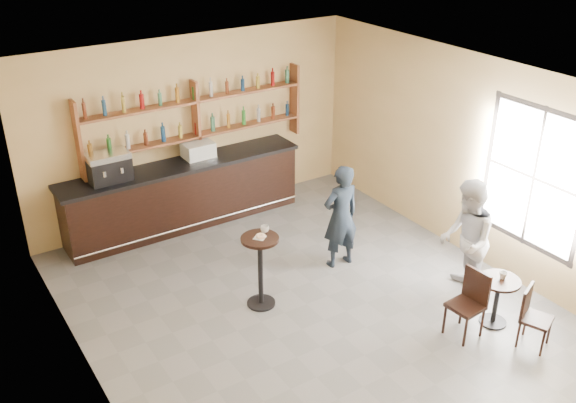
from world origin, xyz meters
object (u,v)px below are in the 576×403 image
pastry_case (198,151)px  man_main (341,216)px  chair_south (537,319)px  espresso_machine (109,167)px  pedestal_table (261,272)px  bar_counter (184,194)px  chair_west (466,305)px  cafe_table (496,301)px  patron_second (466,241)px

pastry_case → man_main: bearing=-56.0°
pastry_case → chair_south: bearing=-60.0°
espresso_machine → man_main: man_main is taller
espresso_machine → man_main: 3.73m
pastry_case → man_main: 2.80m
pedestal_table → espresso_machine: bearing=111.8°
bar_counter → chair_west: bearing=-69.9°
pastry_case → cafe_table: bearing=-58.2°
bar_counter → patron_second: 4.81m
pastry_case → pedestal_table: bearing=-89.5°
cafe_table → chair_south: 0.61m
espresso_machine → chair_west: (3.00, -4.83, -0.91)m
pastry_case → chair_south: 5.92m
espresso_machine → patron_second: size_ratio=0.36×
pedestal_table → chair_south: bearing=-47.2°
espresso_machine → man_main: size_ratio=0.39×
cafe_table → patron_second: 0.93m
man_main → chair_south: 3.13m
pastry_case → cafe_table: size_ratio=0.75×
pedestal_table → patron_second: bearing=-28.0°
pedestal_table → chair_west: pedestal_table is taller
espresso_machine → man_main: bearing=-44.6°
patron_second → espresso_machine: bearing=-96.6°
espresso_machine → chair_south: (3.60, -5.48, -0.96)m
pastry_case → patron_second: bearing=-53.5°
pastry_case → cafe_table: (2.00, -4.88, -0.95)m
man_main → chair_west: 2.36m
chair_west → patron_second: size_ratio=0.52×
cafe_table → chair_south: size_ratio=0.84×
cafe_table → patron_second: (0.11, 0.74, 0.55)m
patron_second → chair_south: bearing=39.4°
bar_counter → pedestal_table: size_ratio=3.90×
man_main → cafe_table: 2.56m
cafe_table → espresso_machine: bearing=126.1°
pastry_case → chair_west: 5.11m
espresso_machine → patron_second: 5.55m
chair_south → espresso_machine: bearing=101.0°
bar_counter → espresso_machine: size_ratio=6.47×
pedestal_table → chair_south: pedestal_table is taller
pastry_case → pedestal_table: pastry_case is taller
espresso_machine → pastry_case: (1.55, 0.00, -0.08)m
pedestal_table → chair_west: size_ratio=1.17×
bar_counter → chair_south: (2.37, -5.48, -0.16)m
man_main → cafe_table: bearing=112.7°
bar_counter → pedestal_table: bearing=-92.4°
man_main → chair_west: (0.30, -2.31, -0.37)m
bar_counter → man_main: size_ratio=2.53×
chair_west → chair_south: 0.89m
man_main → patron_second: (0.96, -1.63, 0.06)m
espresso_machine → patron_second: bearing=-50.2°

